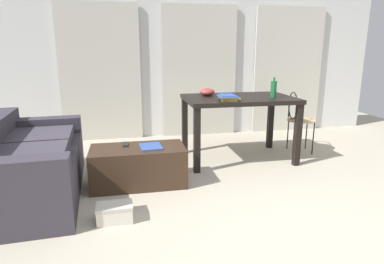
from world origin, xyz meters
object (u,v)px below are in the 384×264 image
Objects in this scene: bottle_near at (274,89)px; tv_remote_primary at (125,144)px; bowl at (207,92)px; magazine at (151,147)px; couch at (26,165)px; craft_table at (239,105)px; scissors at (232,95)px; shoebox at (115,213)px; book_stack at (228,97)px; wire_chair at (297,115)px; coffee_table at (138,166)px.

tv_remote_primary is at bearing -168.56° from bottle_near.
magazine is (-0.78, -0.79, -0.44)m from bowl.
craft_table is at bearing 16.08° from couch.
magazine is (-1.11, -0.80, -0.39)m from scissors.
craft_table is 12.52× the size of scissors.
book_stack is at bearing 40.23° from shoebox.
bottle_near reaches higher than craft_table.
craft_table is 0.89m from wire_chair.
book_stack is (2.09, 0.42, 0.52)m from couch.
couch is 6.81× the size of magazine.
tv_remote_primary is at bearing 11.34° from couch.
coffee_table is 9.01× the size of scissors.
shoebox is (0.81, -0.66, -0.23)m from couch.
book_stack is at bearing -168.79° from bottle_near.
book_stack reaches higher than craft_table.
scissors is at bearing 20.48° from couch.
scissors is (1.24, 0.78, 0.60)m from coffee_table.
shoebox is (-1.28, -1.08, -0.75)m from book_stack.
couch reaches higher than tv_remote_primary.
shoebox is at bearing -147.44° from bottle_near.
bottle_near reaches higher than wire_chair.
wire_chair is 2.34m from tv_remote_primary.
magazine is at bearing -30.26° from tv_remote_primary.
wire_chair is at bearing 18.58° from book_stack.
coffee_table is at bearing -161.51° from book_stack.
bottle_near is 1.68m from magazine.
tv_remote_primary is at bearing -168.45° from book_stack.
coffee_table is at bearing -161.47° from wire_chair.
craft_table is 2.09m from shoebox.
bottle_near is at bearing 15.90° from coffee_table.
couch is 9.34× the size of bowl.
book_stack reaches higher than scissors.
coffee_table is at bearing 72.88° from shoebox.
craft_table is 9.11× the size of tv_remote_primary.
couch is at bearing 177.24° from magazine.
bottle_near is 0.53m from scissors.
magazine is at bearing 2.41° from couch.
craft_table is 1.62× the size of wire_chair.
magazine is (-1.14, -0.61, -0.28)m from craft_table.
bowl is 1.19m from magazine.
coffee_table is 0.78m from shoebox.
scissors is 1.57m from tv_remote_primary.
book_stack is 2.70× the size of scissors.
couch is 2.43m from craft_table.
magazine reaches higher than coffee_table.
bottle_near is (0.39, -0.12, 0.21)m from craft_table.
scissors is at bearing 30.67° from magazine.
bottle_near is 2.27× the size of scissors.
tv_remote_primary is at bearing -165.03° from wire_chair.
couch is 2.81m from bottle_near.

